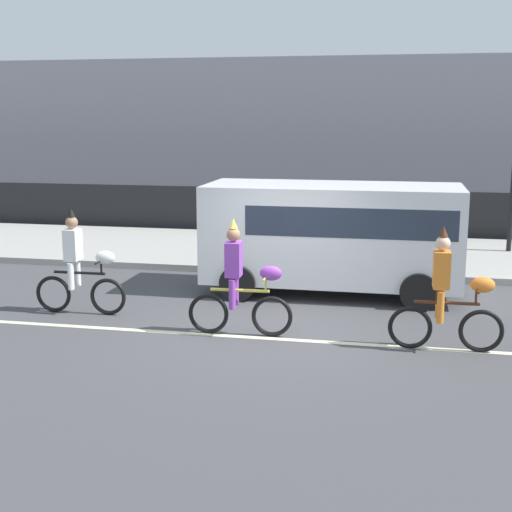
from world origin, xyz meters
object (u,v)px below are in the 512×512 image
parade_cyclist_orange (448,297)px  parked_van_white (336,230)px  parade_cyclist_zebra (80,268)px  parade_cyclist_purple (241,285)px

parade_cyclist_orange → parked_van_white: (-1.99, 3.24, 0.44)m
parade_cyclist_orange → parked_van_white: size_ratio=0.38×
parade_cyclist_orange → parked_van_white: bearing=121.5°
parade_cyclist_zebra → parked_van_white: (4.35, 2.41, 0.44)m
parade_cyclist_purple → parade_cyclist_orange: bearing=-2.5°
parade_cyclist_purple → parade_cyclist_orange: size_ratio=1.00×
parade_cyclist_orange → parked_van_white: parked_van_white is taller
parade_cyclist_zebra → parade_cyclist_orange: size_ratio=1.00×
parade_cyclist_zebra → parked_van_white: bearing=29.0°
parade_cyclist_purple → parade_cyclist_zebra: bearing=167.6°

